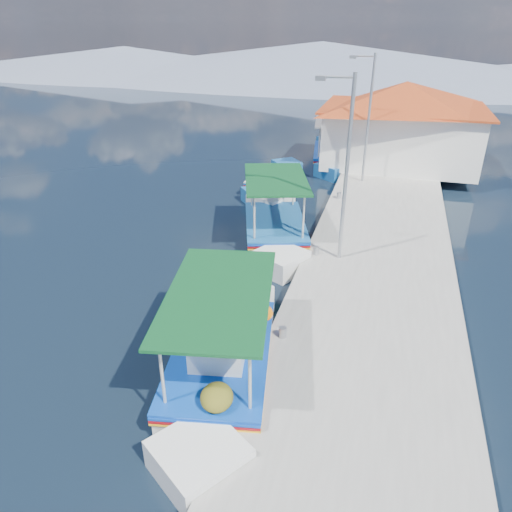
# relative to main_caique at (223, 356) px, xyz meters

# --- Properties ---
(ground) EXTENTS (160.00, 160.00, 0.00)m
(ground) POSITION_rel_main_caique_xyz_m (-2.59, 4.15, -0.50)
(ground) COLOR black
(ground) RESTS_ON ground
(quay) EXTENTS (5.00, 44.00, 0.50)m
(quay) POSITION_rel_main_caique_xyz_m (3.31, 10.15, -0.25)
(quay) COLOR #AAA79F
(quay) RESTS_ON ground
(bollards) EXTENTS (0.20, 17.20, 0.30)m
(bollards) POSITION_rel_main_caique_xyz_m (1.21, 9.40, 0.15)
(bollards) COLOR #A5A8AD
(bollards) RESTS_ON quay
(main_caique) EXTENTS (3.29, 7.77, 2.61)m
(main_caique) POSITION_rel_main_caique_xyz_m (0.00, 0.00, 0.00)
(main_caique) COLOR white
(main_caique) RESTS_ON ground
(caique_green_canopy) EXTENTS (3.75, 7.13, 2.81)m
(caique_green_canopy) POSITION_rel_main_caique_xyz_m (-0.72, 8.14, -0.08)
(caique_green_canopy) COLOR white
(caique_green_canopy) RESTS_ON ground
(caique_blue_hull) EXTENTS (2.17, 6.28, 1.12)m
(caique_blue_hull) POSITION_rel_main_caique_xyz_m (-2.40, 14.20, -0.20)
(caique_blue_hull) COLOR #1A5B9C
(caique_blue_hull) RESTS_ON ground
(caique_far) EXTENTS (3.13, 8.02, 2.84)m
(caique_far) POSITION_rel_main_caique_xyz_m (-0.06, 19.88, 0.02)
(caique_far) COLOR #1A5B9C
(caique_far) RESTS_ON ground
(harbor_building) EXTENTS (10.49, 10.49, 4.40)m
(harbor_building) POSITION_rel_main_caique_xyz_m (3.61, 19.15, 2.27)
(harbor_building) COLOR white
(harbor_building) RESTS_ON quay
(lamp_post_near) EXTENTS (1.21, 0.14, 6.00)m
(lamp_post_near) POSITION_rel_main_caique_xyz_m (1.92, 6.15, 3.35)
(lamp_post_near) COLOR #A5A8AD
(lamp_post_near) RESTS_ON quay
(lamp_post_far) EXTENTS (1.21, 0.14, 6.00)m
(lamp_post_far) POSITION_rel_main_caique_xyz_m (1.92, 15.15, 3.35)
(lamp_post_far) COLOR #A5A8AD
(lamp_post_far) RESTS_ON quay
(mountain_ridge) EXTENTS (171.40, 96.00, 5.50)m
(mountain_ridge) POSITION_rel_main_caique_xyz_m (3.96, 60.15, 1.54)
(mountain_ridge) COLOR slate
(mountain_ridge) RESTS_ON ground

